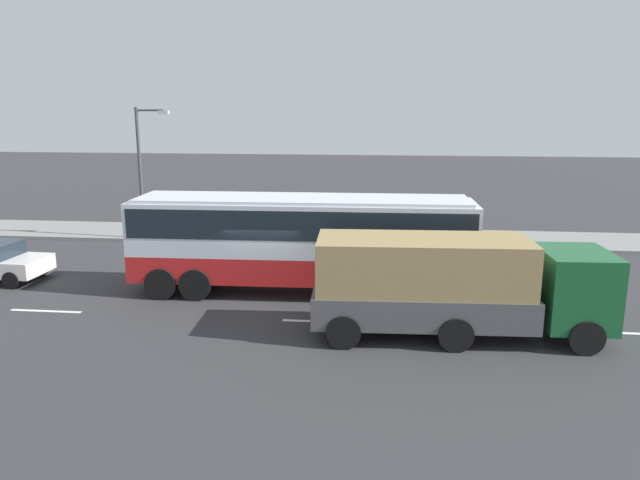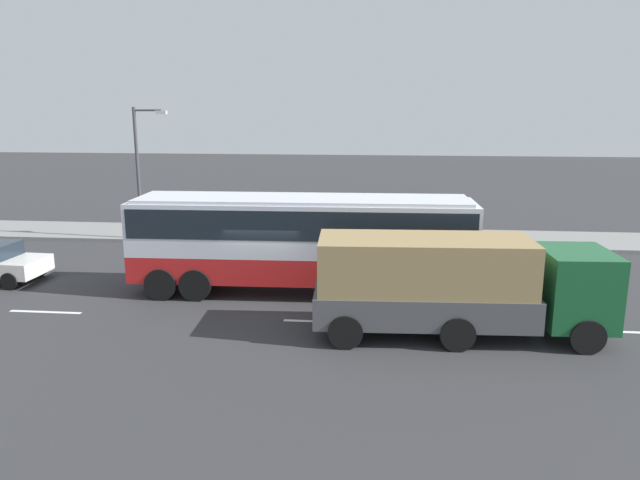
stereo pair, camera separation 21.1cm
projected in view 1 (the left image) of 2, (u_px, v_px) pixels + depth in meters
ground_plane at (267, 294)px, 21.11m from camera, size 120.00×120.00×0.00m
sidewalk_curb at (303, 235)px, 30.21m from camera, size 80.00×4.00×0.15m
lane_centreline at (258, 319)px, 18.64m from camera, size 39.35×0.16×0.01m
coach_bus at (302, 234)px, 20.91m from camera, size 11.96×2.99×3.42m
cargo_truck at (454, 283)px, 16.99m from camera, size 8.37×2.88×2.87m
pedestrian_near_curb at (260, 219)px, 29.38m from camera, size 0.32×0.32×1.54m
street_lamp at (143, 164)px, 28.53m from camera, size 1.65×0.24×6.29m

